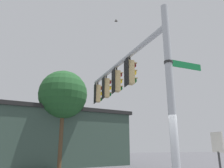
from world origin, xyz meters
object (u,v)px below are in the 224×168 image
traffic_light_mid_inner (117,81)px  street_name_sign (179,64)px  traffic_light_nearest_pole (130,72)px  traffic_light_mid_outer (106,88)px  historical_marker (218,151)px  traffic_light_arm_end (98,93)px  bird_flying (116,21)px

traffic_light_mid_inner → street_name_sign: traffic_light_mid_inner is taller
traffic_light_nearest_pole → street_name_sign: 2.72m
traffic_light_nearest_pole → traffic_light_mid_outer: (-2.87, -0.32, 0.00)m
traffic_light_mid_inner → historical_marker: bearing=50.7°
traffic_light_arm_end → bird_flying: (2.91, 0.28, 3.33)m
traffic_light_nearest_pole → bird_flying: (-1.39, -0.20, 3.33)m
traffic_light_arm_end → bird_flying: 4.43m
historical_marker → bird_flying: bearing=-128.5°
street_name_sign → historical_marker: 3.90m
street_name_sign → bird_flying: bearing=-167.3°
traffic_light_mid_outer → traffic_light_arm_end: same height
traffic_light_mid_inner → traffic_light_mid_outer: size_ratio=1.00×
traffic_light_arm_end → street_name_sign: 7.00m
traffic_light_mid_inner → traffic_light_mid_outer: bearing=-173.6°
street_name_sign → bird_flying: size_ratio=5.33×
bird_flying → historical_marker: bird_flying is taller
street_name_sign → traffic_light_nearest_pole: bearing=-165.1°
traffic_light_mid_outer → historical_marker: (4.05, 3.36, -3.28)m
traffic_light_mid_inner → traffic_light_mid_outer: 1.44m
traffic_light_nearest_pole → bird_flying: 3.62m
traffic_light_mid_inner → bird_flying: 3.33m
street_name_sign → historical_marker: street_name_sign is taller
traffic_light_mid_inner → traffic_light_arm_end: (-2.87, -0.32, 0.00)m
traffic_light_arm_end → street_name_sign: bearing=9.6°
traffic_light_nearest_pole → traffic_light_mid_inner: (-1.43, -0.16, 0.00)m
bird_flying → historical_marker: bearing=51.5°
traffic_light_mid_outer → traffic_light_arm_end: size_ratio=1.00×
historical_marker → street_name_sign: bearing=-59.3°
traffic_light_mid_inner → traffic_light_mid_outer: same height
traffic_light_mid_inner → street_name_sign: 4.14m
traffic_light_nearest_pole → traffic_light_mid_inner: size_ratio=1.00×
traffic_light_mid_outer → street_name_sign: traffic_light_mid_outer is taller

